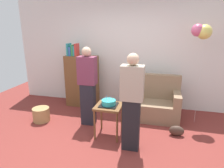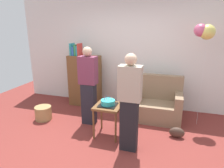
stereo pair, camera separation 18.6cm
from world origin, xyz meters
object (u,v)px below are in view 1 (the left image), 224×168
object	(u,v)px
person_holding_cake	(132,103)
balloon_bunch	(202,31)
bookshelf	(82,80)
person_blowing_candles	(88,86)
couch	(154,103)
wicker_basket	(41,114)
side_table	(109,110)
birthday_cake	(109,103)
handbag	(177,131)

from	to	relation	value
person_holding_cake	balloon_bunch	xyz separation A→B (m)	(1.14, 1.39, 1.08)
bookshelf	person_blowing_candles	world-z (taller)	person_blowing_candles
couch	person_blowing_candles	size ratio (longest dim) A/B	0.67
wicker_basket	balloon_bunch	world-z (taller)	balloon_bunch
balloon_bunch	wicker_basket	bearing A→B (deg)	-164.88
side_table	balloon_bunch	world-z (taller)	balloon_bunch
side_table	birthday_cake	distance (m)	0.14
couch	handbag	xyz separation A→B (m)	(0.47, -0.72, -0.24)
wicker_basket	side_table	bearing A→B (deg)	-7.34
bookshelf	person_holding_cake	size ratio (longest dim) A/B	0.98
bookshelf	person_blowing_candles	xyz separation A→B (m)	(0.52, -0.94, 0.16)
side_table	couch	bearing A→B (deg)	51.98
couch	handbag	distance (m)	0.89
balloon_bunch	side_table	bearing A→B (deg)	-146.43
bookshelf	handbag	distance (m)	2.60
bookshelf	balloon_bunch	world-z (taller)	balloon_bunch
couch	side_table	distance (m)	1.30
person_blowing_candles	balloon_bunch	xyz separation A→B (m)	(2.16, 0.71, 1.08)
person_holding_cake	couch	bearing A→B (deg)	-85.14
side_table	person_blowing_candles	bearing A→B (deg)	146.50
wicker_basket	handbag	bearing A→B (deg)	1.80
wicker_basket	couch	bearing A→B (deg)	18.72
person_blowing_candles	wicker_basket	xyz separation A→B (m)	(-1.05, -0.15, -0.68)
side_table	handbag	bearing A→B (deg)	13.18
bookshelf	balloon_bunch	bearing A→B (deg)	-4.87
side_table	birthday_cake	bearing A→B (deg)	-169.38
person_blowing_candles	handbag	world-z (taller)	person_blowing_candles
birthday_cake	balloon_bunch	bearing A→B (deg)	33.57
couch	wicker_basket	distance (m)	2.52
couch	bookshelf	distance (m)	1.91
side_table	wicker_basket	world-z (taller)	side_table
birthday_cake	side_table	bearing A→B (deg)	10.62
person_holding_cake	birthday_cake	bearing A→B (deg)	-15.27
handbag	balloon_bunch	xyz separation A→B (m)	(0.36, 0.78, 1.82)
bookshelf	person_blowing_candles	bearing A→B (deg)	-60.89
side_table	balloon_bunch	bearing A→B (deg)	33.57
side_table	birthday_cake	xyz separation A→B (m)	(-0.00, -0.00, 0.14)
person_holding_cake	balloon_bunch	distance (m)	2.10
handbag	person_blowing_candles	bearing A→B (deg)	177.98
handbag	birthday_cake	bearing A→B (deg)	-166.82
bookshelf	person_holding_cake	xyz separation A→B (m)	(1.54, -1.61, 0.16)
birthday_cake	person_holding_cake	world-z (taller)	person_holding_cake
couch	person_holding_cake	bearing A→B (deg)	-103.60
person_blowing_candles	person_holding_cake	world-z (taller)	same
side_table	wicker_basket	xyz separation A→B (m)	(-1.59, 0.21, -0.37)
wicker_basket	balloon_bunch	distance (m)	3.76
birthday_cake	balloon_bunch	size ratio (longest dim) A/B	0.16
wicker_basket	handbag	world-z (taller)	wicker_basket
bookshelf	wicker_basket	bearing A→B (deg)	-115.65
bookshelf	balloon_bunch	xyz separation A→B (m)	(2.68, -0.23, 1.24)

